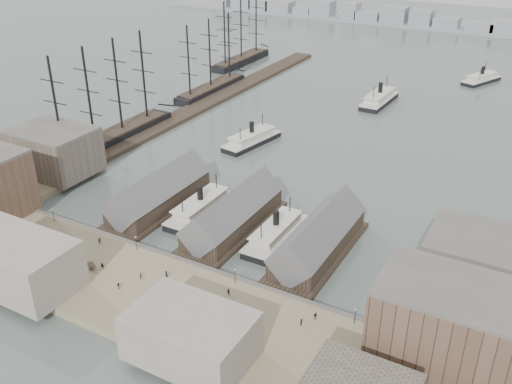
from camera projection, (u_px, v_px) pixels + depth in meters
The scene contains 41 objects.
ground at pixel (200, 258), 148.60m from camera, with size 900.00×900.00×0.00m, color #4F5B56.
quay at pixel (151, 297), 132.62m from camera, with size 180.00×30.00×2.00m, color #85785A.
seawall at pixel (188, 264), 144.04m from camera, with size 180.00×1.20×2.30m, color #59544C.
west_wharf at pixel (200, 106), 255.42m from camera, with size 10.00×220.00×1.60m, color #2D231C.
ferry_shed_west at pixel (159, 194), 170.89m from camera, with size 14.00×42.00×12.60m.
ferry_shed_center at pixel (233, 215), 159.59m from camera, with size 14.00×42.00×12.60m.
ferry_shed_east at pixel (318, 239), 148.29m from camera, with size 14.00×42.00×12.60m.
warehouse_west_back at pixel (54, 151), 188.88m from camera, with size 26.00×20.00×14.00m, color #60564C.
warehouse_east_front at pixel (456, 335), 105.36m from camera, with size 30.00×18.00×19.00m, color brown.
warehouse_east_back at pixel (490, 273), 126.37m from camera, with size 28.00×20.00×15.00m, color #60564C.
street_bldg_center at pixel (191, 336), 111.87m from camera, with size 24.00×16.00×10.00m, color gray.
street_bldg_west at pixel (15, 261), 133.14m from camera, with size 30.00×16.00×12.00m, color gray.
lamp_post_far_w at pixel (53, 213), 160.57m from camera, with size 0.44×0.44×3.92m.
lamp_post_near_w at pixel (136, 240), 147.53m from camera, with size 0.44×0.44×3.92m.
lamp_post_near_e at pixel (235, 273), 134.50m from camera, with size 0.44×0.44×3.92m.
lamp_post_far_e at pixel (355, 313), 121.47m from camera, with size 0.44×0.44×3.92m.
far_shore at pixel (461, 25), 407.14m from camera, with size 500.00×40.00×15.72m.
ferry_docked_west at pixel (201, 207), 168.52m from camera, with size 8.16×27.19×9.71m.
ferry_docked_east at pixel (276, 233), 155.85m from camera, with size 7.85×26.18×9.35m.
ferry_open_near at pixel (252, 139), 216.96m from camera, with size 12.65×27.84×9.59m.
ferry_open_mid at pixel (379, 99), 260.17m from camera, with size 9.85×29.64×10.48m.
ferry_open_far at pixel (481, 79), 290.46m from camera, with size 16.70×25.86×8.91m.
sailing_ship_near at pixel (109, 137), 216.63m from camera, with size 9.45×65.11×38.86m.
sailing_ship_mid at pixel (211, 88), 275.13m from camera, with size 8.51×49.15×34.97m.
sailing_ship_far at pixel (241, 59), 324.26m from camera, with size 8.85×49.17×36.38m.
tram at pixel (387, 370), 107.90m from camera, with size 4.03×10.83×3.76m.
horse_cart_left at pixel (36, 235), 153.61m from camera, with size 4.53×3.96×1.63m.
horse_cart_center at pixel (98, 266), 140.76m from camera, with size 4.77×3.30×1.51m.
horse_cart_right at pixel (192, 319), 122.72m from camera, with size 4.84×3.24×1.64m.
pedestrian_0 at pixel (43, 231), 155.58m from camera, with size 0.58×0.42×1.59m, color black.
pedestrian_1 at pixel (11, 247), 148.40m from camera, with size 0.79×0.61×1.62m, color black.
pedestrian_2 at pixel (100, 241), 150.61m from camera, with size 1.15×0.66×1.79m, color black.
pedestrian_3 at pixel (118, 285), 133.39m from camera, with size 0.98×0.41×1.67m, color black.
pedestrian_4 at pixel (166, 274), 137.43m from camera, with size 0.85×0.55×1.73m, color black.
pedestrian_5 at pixel (182, 293), 130.74m from camera, with size 0.66×0.49×1.82m, color black.
pedestrian_6 at pixel (229, 292), 131.22m from camera, with size 0.81×0.63×1.68m, color black.
pedestrian_7 at pixel (239, 332), 118.86m from camera, with size 1.10×0.63×1.70m, color black.
pedestrian_8 at pixel (315, 316), 123.58m from camera, with size 0.99×0.41×1.69m, color black.
pedestrian_9 at pixel (360, 375), 108.40m from camera, with size 0.76×0.50×1.56m, color black.
pedestrian_10 at pixel (141, 276), 136.87m from camera, with size 0.77×0.60×1.59m, color black.
pedestrian_11 at pixel (301, 322), 121.84m from camera, with size 1.00×0.42×1.71m, color black.
Camera 1 is at (73.49, -101.33, 83.23)m, focal length 40.00 mm.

